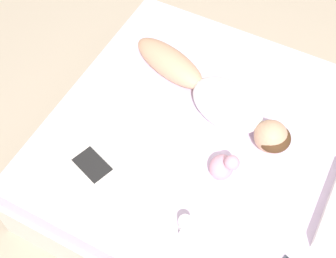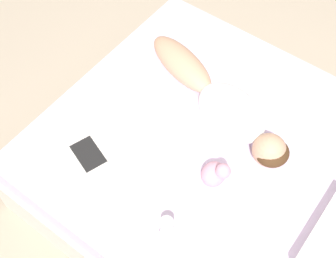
% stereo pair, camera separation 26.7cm
% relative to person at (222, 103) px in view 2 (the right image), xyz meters
% --- Properties ---
extents(ground_plane, '(12.00, 12.00, 0.00)m').
position_rel_person_xyz_m(ground_plane, '(0.23, 0.16, -0.70)').
color(ground_plane, '#B7A88E').
extents(bed, '(2.00, 2.25, 0.60)m').
position_rel_person_xyz_m(bed, '(0.23, 0.16, -0.40)').
color(bed, beige).
rests_on(bed, ground_plane).
extents(person, '(0.59, 1.31, 0.21)m').
position_rel_person_xyz_m(person, '(0.00, 0.00, 0.00)').
color(person, tan).
rests_on(person, bed).
extents(open_magazine, '(0.53, 0.46, 0.01)m').
position_rel_person_xyz_m(open_magazine, '(0.67, -0.44, -0.09)').
color(open_magazine, silver).
rests_on(open_magazine, bed).
extents(coffee_mug, '(0.11, 0.08, 0.09)m').
position_rel_person_xyz_m(coffee_mug, '(0.87, 0.21, -0.05)').
color(coffee_mug, white).
rests_on(coffee_mug, bed).
extents(plush_toy, '(0.16, 0.17, 0.21)m').
position_rel_person_xyz_m(plush_toy, '(0.45, 0.25, -0.01)').
color(plush_toy, '#DB9EB2').
rests_on(plush_toy, bed).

